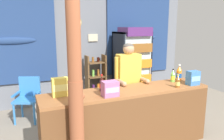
% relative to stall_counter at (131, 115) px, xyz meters
% --- Properties ---
extents(ground_plane, '(7.64, 7.64, 0.00)m').
position_rel_stall_counter_xyz_m(ground_plane, '(-0.01, 0.76, -0.57)').
color(ground_plane, gray).
extents(back_wall_curtained, '(5.64, 0.22, 2.70)m').
position_rel_stall_counter_xyz_m(back_wall_curtained, '(-0.01, 2.57, 0.83)').
color(back_wall_curtained, slate).
rests_on(back_wall_curtained, ground).
extents(stall_counter, '(2.58, 0.58, 0.93)m').
position_rel_stall_counter_xyz_m(stall_counter, '(0.00, 0.00, 0.00)').
color(stall_counter, '#935B33').
rests_on(stall_counter, ground).
extents(timber_post, '(0.20, 0.17, 2.50)m').
position_rel_stall_counter_xyz_m(timber_post, '(-0.89, -0.29, 0.63)').
color(timber_post, '#995133').
rests_on(timber_post, ground).
extents(drink_fridge, '(0.76, 0.74, 1.83)m').
position_rel_stall_counter_xyz_m(drink_fridge, '(1.10, 1.98, 0.44)').
color(drink_fridge, black).
rests_on(drink_fridge, ground).
extents(bottle_shelf_rack, '(0.48, 0.28, 1.16)m').
position_rel_stall_counter_xyz_m(bottle_shelf_rack, '(0.25, 2.28, 0.04)').
color(bottle_shelf_rack, brown).
rests_on(bottle_shelf_rack, ground).
extents(plastic_lawn_chair, '(0.58, 0.58, 0.86)m').
position_rel_stall_counter_xyz_m(plastic_lawn_chair, '(-1.34, 1.80, -0.07)').
color(plastic_lawn_chair, '#3884D6').
rests_on(plastic_lawn_chair, ground).
extents(shopkeeper, '(0.51, 0.42, 1.58)m').
position_rel_stall_counter_xyz_m(shopkeeper, '(0.24, 0.55, 0.42)').
color(shopkeeper, '#28282D').
rests_on(shopkeeper, ground).
extents(soda_bottle_orange_soda, '(0.09, 0.09, 0.28)m').
position_rel_stall_counter_xyz_m(soda_bottle_orange_soda, '(1.07, 0.26, 0.48)').
color(soda_bottle_orange_soda, orange).
rests_on(soda_bottle_orange_soda, stall_counter).
extents(soda_bottle_lime_soda, '(0.07, 0.07, 0.22)m').
position_rel_stall_counter_xyz_m(soda_bottle_lime_soda, '(0.92, 0.23, 0.45)').
color(soda_bottle_lime_soda, '#75C64C').
rests_on(soda_bottle_lime_soda, stall_counter).
extents(soda_bottle_cola, '(0.07, 0.07, 0.25)m').
position_rel_stall_counter_xyz_m(soda_bottle_cola, '(-0.38, 0.21, 0.47)').
color(soda_bottle_cola, black).
rests_on(soda_bottle_cola, stall_counter).
extents(soda_bottle_iced_tea, '(0.07, 0.07, 0.21)m').
position_rel_stall_counter_xyz_m(soda_bottle_iced_tea, '(0.76, -0.09, 0.45)').
color(soda_bottle_iced_tea, brown).
rests_on(soda_bottle_iced_tea, stall_counter).
extents(snack_box_instant_noodle, '(0.22, 0.11, 0.26)m').
position_rel_stall_counter_xyz_m(snack_box_instant_noodle, '(-0.98, 0.21, 0.49)').
color(snack_box_instant_noodle, '#EAD14C').
rests_on(snack_box_instant_noodle, stall_counter).
extents(snack_box_wafer, '(0.21, 0.16, 0.21)m').
position_rel_stall_counter_xyz_m(snack_box_wafer, '(-0.36, -0.06, 0.46)').
color(snack_box_wafer, '#B76699').
rests_on(snack_box_wafer, stall_counter).
extents(snack_box_biscuit, '(0.19, 0.13, 0.23)m').
position_rel_stall_counter_xyz_m(snack_box_biscuit, '(1.09, -0.06, 0.47)').
color(snack_box_biscuit, '#3D75B7').
rests_on(snack_box_biscuit, stall_counter).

